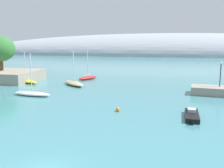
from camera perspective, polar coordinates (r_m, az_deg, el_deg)
name	(u,v)px	position (r m, az deg, el deg)	size (l,w,h in m)	color
shore_outcrop	(4,76)	(67.89, -23.29, 1.77)	(16.18, 13.36, 2.46)	gray
tree_clump_shore	(0,49)	(68.10, -23.97, 7.30)	(6.98, 6.98, 8.51)	brown
distant_ridge	(169,55)	(197.90, 12.75, 6.45)	(334.43, 66.29, 32.65)	#999EA8
sailboat_sand_near_shore	(74,83)	(56.02, -8.64, 0.20)	(7.20, 7.17, 7.57)	#C6B284
sailboat_white_mid_mooring	(32,93)	(46.69, -17.65, -2.05)	(7.40, 2.75, 7.51)	white
sailboat_yellow_outer_mooring	(26,81)	(61.84, -18.94, 0.62)	(7.92, 4.84, 7.22)	yellow
sailboat_red_end_of_line	(88,77)	(64.84, -5.51, 1.49)	(4.50, 6.56, 8.01)	red
motorboat_black_alongside_breakwater	(192,115)	(33.24, 17.63, -6.75)	(1.93, 5.65, 0.99)	black
mooring_buoy_orange	(118,109)	(34.59, 1.32, -5.78)	(0.56, 0.56, 0.56)	orange
harbor_lamp_post	(221,72)	(48.84, 23.39, 2.60)	(0.36, 0.36, 4.46)	black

